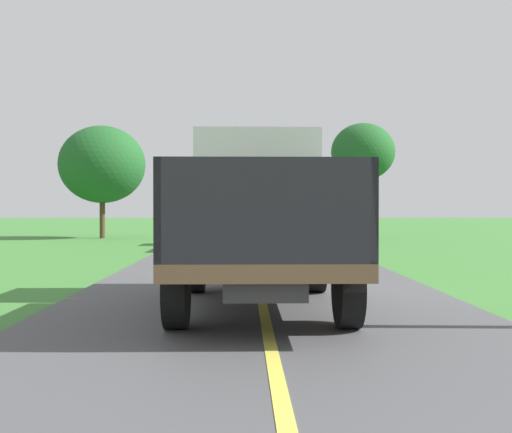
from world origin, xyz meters
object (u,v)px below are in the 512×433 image
(roadside_tree_near_left, at_px, (363,152))
(banana_truck_near, at_px, (256,214))
(banana_truck_far, at_px, (250,210))
(roadside_tree_mid_right, at_px, (102,165))

(roadside_tree_near_left, bearing_deg, banana_truck_near, -104.66)
(banana_truck_far, bearing_deg, banana_truck_near, -90.32)
(banana_truck_far, height_order, roadside_tree_mid_right, roadside_tree_mid_right)
(banana_truck_near, xyz_separation_m, banana_truck_far, (0.09, 15.66, 0.01))
(banana_truck_far, xyz_separation_m, roadside_tree_mid_right, (-7.52, 7.07, 2.31))
(banana_truck_near, xyz_separation_m, roadside_tree_near_left, (6.09, 23.28, 3.02))
(banana_truck_near, bearing_deg, roadside_tree_mid_right, 108.11)
(banana_truck_near, relative_size, roadside_tree_mid_right, 1.01)
(banana_truck_near, bearing_deg, roadside_tree_near_left, 75.34)
(banana_truck_near, distance_m, banana_truck_far, 15.66)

